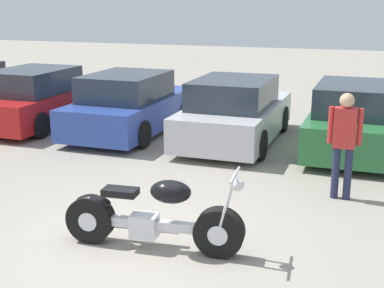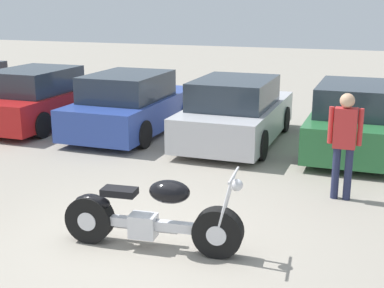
# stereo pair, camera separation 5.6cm
# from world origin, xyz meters

# --- Properties ---
(ground_plane) EXTENTS (60.00, 60.00, 0.00)m
(ground_plane) POSITION_xyz_m (0.00, 0.00, 0.00)
(ground_plane) COLOR gray
(motorcycle) EXTENTS (2.34, 0.62, 1.08)m
(motorcycle) POSITION_xyz_m (0.25, -0.05, 0.42)
(motorcycle) COLOR black
(motorcycle) RESTS_ON ground_plane
(parked_car_red) EXTENTS (1.87, 4.07, 1.43)m
(parked_car_red) POSITION_xyz_m (-5.26, 5.47, 0.66)
(parked_car_red) COLOR red
(parked_car_red) RESTS_ON ground_plane
(parked_car_blue) EXTENTS (1.87, 4.07, 1.43)m
(parked_car_blue) POSITION_xyz_m (-2.70, 5.46, 0.66)
(parked_car_blue) COLOR #2D479E
(parked_car_blue) RESTS_ON ground_plane
(parked_car_silver) EXTENTS (1.87, 4.07, 1.43)m
(parked_car_silver) POSITION_xyz_m (-0.14, 5.45, 0.66)
(parked_car_silver) COLOR #BCBCC1
(parked_car_silver) RESTS_ON ground_plane
(parked_car_green) EXTENTS (1.87, 4.07, 1.43)m
(parked_car_green) POSITION_xyz_m (2.42, 5.62, 0.66)
(parked_car_green) COLOR #286B38
(parked_car_green) RESTS_ON ground_plane
(person_standing) EXTENTS (0.52, 0.23, 1.70)m
(person_standing) POSITION_xyz_m (2.37, 2.58, 1.01)
(person_standing) COLOR #232847
(person_standing) RESTS_ON ground_plane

